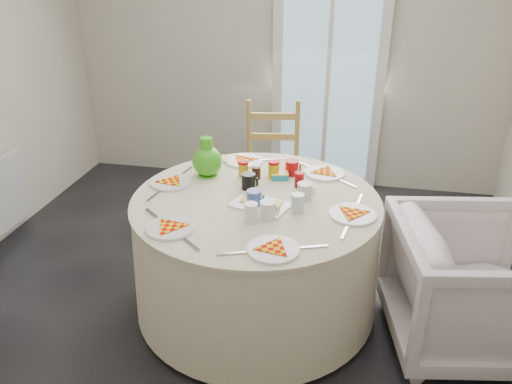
% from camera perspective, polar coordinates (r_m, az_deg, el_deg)
% --- Properties ---
extents(floor, '(4.00, 4.00, 0.00)m').
position_cam_1_polar(floor, '(3.35, -2.29, -12.35)').
color(floor, black).
rests_on(floor, ground).
extents(wall_back, '(4.00, 0.02, 2.60)m').
position_cam_1_polar(wall_back, '(4.66, 3.39, 16.37)').
color(wall_back, '#BCB5A3').
rests_on(wall_back, floor).
extents(glass_door, '(1.00, 0.08, 2.10)m').
position_cam_1_polar(glass_door, '(4.62, 8.26, 12.91)').
color(glass_door, silver).
rests_on(glass_door, floor).
extents(table, '(1.51, 1.51, 0.77)m').
position_cam_1_polar(table, '(3.12, 0.00, -7.04)').
color(table, beige).
rests_on(table, floor).
extents(wooden_chair, '(0.51, 0.50, 1.01)m').
position_cam_1_polar(wooden_chair, '(4.01, 1.89, 2.36)').
color(wooden_chair, '#A97D3D').
rests_on(wooden_chair, floor).
extents(armchair, '(0.90, 0.94, 0.85)m').
position_cam_1_polar(armchair, '(3.06, 23.27, -9.80)').
color(armchair, silver).
rests_on(armchair, floor).
extents(place_settings, '(1.79, 1.79, 0.03)m').
position_cam_1_polar(place_settings, '(2.92, 0.00, -0.53)').
color(place_settings, white).
rests_on(place_settings, table).
extents(jar_cluster, '(0.44, 0.24, 0.12)m').
position_cam_1_polar(jar_cluster, '(3.12, 1.53, 2.28)').
color(jar_cluster, '#A46419').
rests_on(jar_cluster, table).
extents(butter_tub, '(0.12, 0.10, 0.04)m').
position_cam_1_polar(butter_tub, '(3.17, 2.74, 1.96)').
color(butter_tub, '#1993B5').
rests_on(butter_tub, table).
extents(green_pitcher, '(0.23, 0.23, 0.25)m').
position_cam_1_polar(green_pitcher, '(3.20, -5.60, 3.79)').
color(green_pitcher, green).
rests_on(green_pitcher, table).
extents(cheese_platter, '(0.37, 0.30, 0.04)m').
position_cam_1_polar(cheese_platter, '(2.84, 0.52, -1.33)').
color(cheese_platter, silver).
rests_on(cheese_platter, table).
extents(mugs_glasses, '(0.82, 0.82, 0.12)m').
position_cam_1_polar(mugs_glasses, '(2.89, 2.12, 0.04)').
color(mugs_glasses, '#9F9B9B').
rests_on(mugs_glasses, table).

